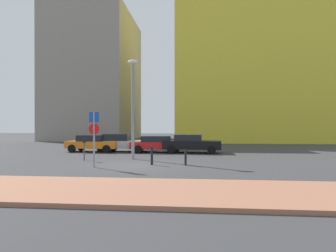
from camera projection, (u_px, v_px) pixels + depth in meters
ground_plane at (135, 165)px, 16.35m from camera, size 120.00×120.00×0.00m
sidewalk_brick at (94, 190)px, 9.75m from camera, size 40.00×3.90×0.14m
parked_car_orange at (93, 143)px, 24.39m from camera, size 4.46×2.09×1.41m
parked_car_silver at (120, 142)px, 24.61m from camera, size 4.66×2.32×1.50m
parked_car_red at (157, 143)px, 23.84m from camera, size 4.51×2.20×1.36m
parked_car_black at (191, 143)px, 23.40m from camera, size 4.68×2.20×1.48m
parking_sign_post at (94, 132)px, 15.41m from camera, size 0.60×0.10×2.98m
parking_meter at (84, 146)px, 18.47m from camera, size 0.18×0.14×1.42m
street_lamp at (133, 100)px, 19.17m from camera, size 0.70×0.36×6.58m
traffic_bollard_near at (152, 156)px, 16.44m from camera, size 0.14×0.14×1.04m
traffic_bollard_mid at (186, 157)px, 16.24m from camera, size 0.13×0.13×0.88m
building_colorful_midrise at (245, 61)px, 42.35m from camera, size 19.34×16.09×23.29m
building_under_construction at (96, 78)px, 46.24m from camera, size 11.73×15.16×19.40m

